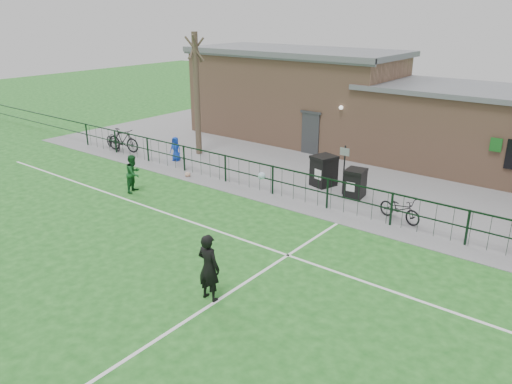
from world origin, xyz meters
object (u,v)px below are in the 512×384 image
Objects in this scene: bare_tree at (197,95)px; bicycle_e at (400,209)px; bicycle_a at (113,141)px; spectator_child at (176,149)px; wheelie_bin_left at (324,172)px; outfield_player at (134,173)px; ball_ground at (188,174)px; sign_post at (344,170)px; wheelie_bin_right at (355,184)px; bicycle_b at (123,140)px.

bicycle_e is (11.59, -1.95, -2.54)m from bare_tree.
spectator_child reaches higher than bicycle_a.
wheelie_bin_left is (7.58, -0.37, -2.38)m from bare_tree.
outfield_player reaches higher than wheelie_bin_left.
bicycle_a is 6.48m from ball_ground.
bicycle_a is (-11.75, -1.78, -0.14)m from wheelie_bin_left.
sign_post reaches higher than wheelie_bin_left.
bicycle_a is at bearing 172.13° from ball_ground.
spectator_child is at bearing 103.22° from bicycle_e.
spectator_child is (4.17, 0.53, 0.13)m from bicycle_a.
spectator_child is 0.77× the size of outfield_player.
bare_tree reaches higher than sign_post.
wheelie_bin_left is 0.60× the size of sign_post.
outfield_player is (-5.71, -5.31, 0.15)m from wheelie_bin_left.
bicycle_e is at bearing -9.54° from bare_tree.
outfield_player reaches higher than wheelie_bin_right.
wheelie_bin_left reaches higher than wheelie_bin_right.
ball_ground is (6.41, -0.89, -0.36)m from bicycle_a.
bicycle_e is 10.41m from outfield_player.
bare_tree is at bearing -46.93° from bicycle_a.
spectator_child is at bearing 177.98° from wheelie_bin_right.
bare_tree is 4.65m from bicycle_b.
outfield_player is (-9.71, -3.73, 0.31)m from bicycle_e.
bicycle_b is at bearing -173.82° from sign_post.
bicycle_e is 1.09× the size of outfield_player.
spectator_child is at bearing -67.02° from bicycle_a.
outfield_player is 6.51× the size of ball_ground.
bicycle_b is at bearing 178.76° from wheelie_bin_right.
ball_ground is at bearing 111.49° from bicycle_e.
spectator_child is at bearing -89.66° from bare_tree.
sign_post is 3.13m from bicycle_e.
spectator_child is (-11.58, 0.32, 0.15)m from bicycle_e.
bicycle_b is at bearing 172.81° from spectator_child.
wheelie_bin_right is (1.67, -0.40, -0.08)m from wheelie_bin_left.
bare_tree reaches higher than spectator_child.
sign_post is (1.15, -0.43, 0.40)m from wheelie_bin_left.
ball_ground is at bearing -47.71° from spectator_child.
bicycle_e is 7.09× the size of ball_ground.
sign_post is (-0.52, -0.02, 0.48)m from wheelie_bin_right.
outfield_player is (1.86, -4.06, 0.16)m from spectator_child.
bicycle_b is at bearing 36.09° from outfield_player.
wheelie_bin_left reaches higher than bicycle_a.
bare_tree is 3.00× the size of sign_post.
bare_tree reaches higher than bicycle_b.
wheelie_bin_right is 0.52× the size of sign_post.
bicycle_a is at bearing 178.60° from wheelie_bin_right.
bicycle_e is at bearing -99.53° from bicycle_b.
spectator_child is at bearing -174.59° from sign_post.
wheelie_bin_left is 0.78× the size of outfield_player.
bare_tree is at bearing 75.00° from spectator_child.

